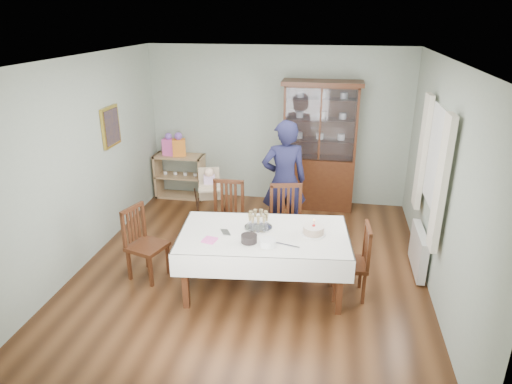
% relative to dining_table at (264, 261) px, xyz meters
% --- Properties ---
extents(floor, '(5.00, 5.00, 0.00)m').
position_rel_dining_table_xyz_m(floor, '(-0.23, 0.46, -0.38)').
color(floor, '#593319').
rests_on(floor, ground).
extents(room_shell, '(5.00, 5.00, 5.00)m').
position_rel_dining_table_xyz_m(room_shell, '(-0.23, 0.99, 1.32)').
color(room_shell, '#9EAA99').
rests_on(room_shell, floor).
extents(dining_table, '(2.11, 1.35, 0.76)m').
position_rel_dining_table_xyz_m(dining_table, '(0.00, 0.00, 0.00)').
color(dining_table, '#452311').
rests_on(dining_table, floor).
extents(china_cabinet, '(1.30, 0.48, 2.18)m').
position_rel_dining_table_xyz_m(china_cabinet, '(0.52, 2.71, 0.74)').
color(china_cabinet, '#452311').
rests_on(china_cabinet, floor).
extents(sideboard, '(0.90, 0.38, 0.80)m').
position_rel_dining_table_xyz_m(sideboard, '(-1.98, 2.74, 0.02)').
color(sideboard, tan).
rests_on(sideboard, floor).
extents(picture_frame, '(0.04, 0.48, 0.58)m').
position_rel_dining_table_xyz_m(picture_frame, '(-2.45, 1.26, 1.27)').
color(picture_frame, gold).
rests_on(picture_frame, room_shell).
extents(window, '(0.04, 1.02, 1.22)m').
position_rel_dining_table_xyz_m(window, '(1.99, 0.76, 1.17)').
color(window, white).
rests_on(window, room_shell).
extents(curtain_left, '(0.07, 0.30, 1.55)m').
position_rel_dining_table_xyz_m(curtain_left, '(1.93, 0.14, 1.07)').
color(curtain_left, silver).
rests_on(curtain_left, room_shell).
extents(curtain_right, '(0.07, 0.30, 1.55)m').
position_rel_dining_table_xyz_m(curtain_right, '(1.93, 1.38, 1.07)').
color(curtain_right, silver).
rests_on(curtain_right, room_shell).
extents(radiator, '(0.10, 0.80, 0.55)m').
position_rel_dining_table_xyz_m(radiator, '(1.93, 0.76, -0.08)').
color(radiator, white).
rests_on(radiator, floor).
extents(chair_far_left, '(0.46, 0.46, 1.02)m').
position_rel_dining_table_xyz_m(chair_far_left, '(-0.66, 0.85, -0.08)').
color(chair_far_left, '#452311').
rests_on(chair_far_left, floor).
extents(chair_far_right, '(0.55, 0.55, 1.03)m').
position_rel_dining_table_xyz_m(chair_far_right, '(0.19, 0.81, -0.08)').
color(chair_far_right, '#452311').
rests_on(chair_far_right, floor).
extents(chair_end_left, '(0.53, 0.53, 0.94)m').
position_rel_dining_table_xyz_m(chair_end_left, '(-1.51, 0.03, -0.10)').
color(chair_end_left, '#452311').
rests_on(chair_end_left, floor).
extents(chair_end_right, '(0.44, 0.44, 0.92)m').
position_rel_dining_table_xyz_m(chair_end_right, '(1.03, 0.04, -0.11)').
color(chair_end_right, '#452311').
rests_on(chair_end_right, floor).
extents(woman, '(0.76, 0.61, 1.81)m').
position_rel_dining_table_xyz_m(woman, '(0.07, 1.43, 0.52)').
color(woman, '#161632').
rests_on(woman, floor).
extents(high_chair, '(0.54, 0.54, 0.98)m').
position_rel_dining_table_xyz_m(high_chair, '(-1.10, 1.59, -0.00)').
color(high_chair, black).
rests_on(high_chair, floor).
extents(champagne_tray, '(0.34, 0.34, 0.21)m').
position_rel_dining_table_xyz_m(champagne_tray, '(-0.09, 0.12, 0.44)').
color(champagne_tray, silver).
rests_on(champagne_tray, dining_table).
extents(birthday_cake, '(0.29, 0.29, 0.20)m').
position_rel_dining_table_xyz_m(birthday_cake, '(0.58, 0.07, 0.43)').
color(birthday_cake, white).
rests_on(birthday_cake, dining_table).
extents(plate_stack_dark, '(0.21, 0.21, 0.09)m').
position_rel_dining_table_xyz_m(plate_stack_dark, '(-0.13, -0.25, 0.42)').
color(plate_stack_dark, black).
rests_on(plate_stack_dark, dining_table).
extents(plate_stack_white, '(0.22, 0.22, 0.08)m').
position_rel_dining_table_xyz_m(plate_stack_white, '(0.09, -0.30, 0.41)').
color(plate_stack_white, white).
rests_on(plate_stack_white, dining_table).
extents(napkin_stack, '(0.17, 0.17, 0.02)m').
position_rel_dining_table_xyz_m(napkin_stack, '(-0.58, -0.29, 0.39)').
color(napkin_stack, '#F65AB3').
rests_on(napkin_stack, dining_table).
extents(cutlery, '(0.18, 0.20, 0.01)m').
position_rel_dining_table_xyz_m(cutlery, '(-0.49, -0.06, 0.38)').
color(cutlery, silver).
rests_on(cutlery, dining_table).
extents(cake_knife, '(0.29, 0.10, 0.01)m').
position_rel_dining_table_xyz_m(cake_knife, '(0.30, -0.25, 0.38)').
color(cake_knife, silver).
rests_on(cake_knife, dining_table).
extents(gift_bag_pink, '(0.23, 0.16, 0.40)m').
position_rel_dining_table_xyz_m(gift_bag_pink, '(-2.15, 2.72, 0.59)').
color(gift_bag_pink, '#F65AB3').
rests_on(gift_bag_pink, sideboard).
extents(gift_bag_orange, '(0.27, 0.23, 0.42)m').
position_rel_dining_table_xyz_m(gift_bag_orange, '(-1.96, 2.72, 0.60)').
color(gift_bag_orange, orange).
rests_on(gift_bag_orange, sideboard).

